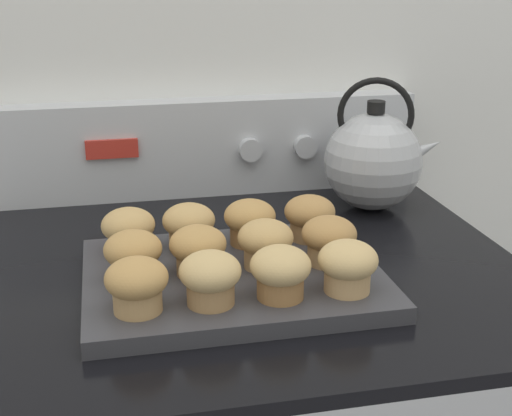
% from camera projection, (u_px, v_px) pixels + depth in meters
% --- Properties ---
extents(wall_back, '(8.00, 0.05, 2.40)m').
position_uv_depth(wall_back, '(201.00, 10.00, 1.24)').
color(wall_back, silver).
rests_on(wall_back, ground_plane).
extents(control_panel, '(0.75, 0.07, 0.17)m').
position_uv_depth(control_panel, '(209.00, 147.00, 1.27)').
color(control_panel, '#B7BABF').
rests_on(control_panel, stove_range).
extents(muffin_pan, '(0.38, 0.30, 0.02)m').
position_uv_depth(muffin_pan, '(233.00, 278.00, 0.93)').
color(muffin_pan, '#38383D').
rests_on(muffin_pan, stove_range).
extents(muffin_r0_c0, '(0.07, 0.07, 0.06)m').
position_uv_depth(muffin_r0_c0, '(137.00, 284.00, 0.81)').
color(muffin_r0_c0, tan).
rests_on(muffin_r0_c0, muffin_pan).
extents(muffin_r0_c1, '(0.07, 0.07, 0.06)m').
position_uv_depth(muffin_r0_c1, '(210.00, 277.00, 0.83)').
color(muffin_r0_c1, '#A37A4C').
rests_on(muffin_r0_c1, muffin_pan).
extents(muffin_r0_c2, '(0.07, 0.07, 0.06)m').
position_uv_depth(muffin_r0_c2, '(281.00, 271.00, 0.84)').
color(muffin_r0_c2, olive).
rests_on(muffin_r0_c2, muffin_pan).
extents(muffin_r0_c3, '(0.07, 0.07, 0.06)m').
position_uv_depth(muffin_r0_c3, '(348.00, 265.00, 0.86)').
color(muffin_r0_c3, tan).
rests_on(muffin_r0_c3, muffin_pan).
extents(muffin_r1_c0, '(0.07, 0.07, 0.06)m').
position_uv_depth(muffin_r1_c0, '(133.00, 255.00, 0.89)').
color(muffin_r1_c0, '#A37A4C').
rests_on(muffin_r1_c0, muffin_pan).
extents(muffin_r1_c1, '(0.07, 0.07, 0.06)m').
position_uv_depth(muffin_r1_c1, '(198.00, 249.00, 0.90)').
color(muffin_r1_c1, tan).
rests_on(muffin_r1_c1, muffin_pan).
extents(muffin_r1_c2, '(0.07, 0.07, 0.06)m').
position_uv_depth(muffin_r1_c2, '(266.00, 243.00, 0.92)').
color(muffin_r1_c2, tan).
rests_on(muffin_r1_c2, muffin_pan).
extents(muffin_r1_c3, '(0.07, 0.07, 0.06)m').
position_uv_depth(muffin_r1_c3, '(329.00, 239.00, 0.94)').
color(muffin_r1_c3, tan).
rests_on(muffin_r1_c3, muffin_pan).
extents(muffin_r2_c0, '(0.07, 0.07, 0.06)m').
position_uv_depth(muffin_r2_c0, '(129.00, 230.00, 0.97)').
color(muffin_r2_c0, '#A37A4C').
rests_on(muffin_r2_c0, muffin_pan).
extents(muffin_r2_c1, '(0.07, 0.07, 0.06)m').
position_uv_depth(muffin_r2_c1, '(189.00, 225.00, 0.98)').
color(muffin_r2_c1, tan).
rests_on(muffin_r2_c1, muffin_pan).
extents(muffin_r2_c2, '(0.07, 0.07, 0.06)m').
position_uv_depth(muffin_r2_c2, '(250.00, 221.00, 1.00)').
color(muffin_r2_c2, olive).
rests_on(muffin_r2_c2, muffin_pan).
extents(muffin_r2_c3, '(0.07, 0.07, 0.06)m').
position_uv_depth(muffin_r2_c3, '(310.00, 216.00, 1.02)').
color(muffin_r2_c3, '#A37A4C').
rests_on(muffin_r2_c3, muffin_pan).
extents(tea_kettle, '(0.20, 0.16, 0.22)m').
position_uv_depth(tea_kettle, '(374.00, 159.00, 1.19)').
color(tea_kettle, '#ADAFB5').
rests_on(tea_kettle, stove_range).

